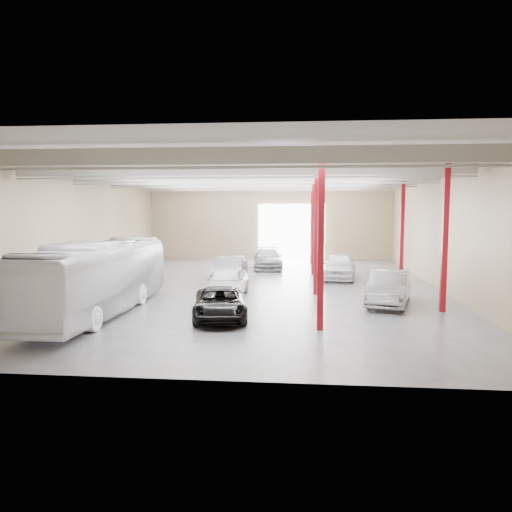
% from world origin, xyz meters
% --- Properties ---
extents(depot_shell, '(22.12, 32.12, 7.06)m').
position_xyz_m(depot_shell, '(0.13, 0.48, 4.98)').
color(depot_shell, '#47464B').
rests_on(depot_shell, ground).
extents(coach_bus, '(2.84, 11.77, 3.27)m').
position_xyz_m(coach_bus, '(-6.05, -8.00, 1.64)').
color(coach_bus, white).
rests_on(coach_bus, ground).
extents(black_sedan, '(2.97, 5.09, 1.33)m').
position_xyz_m(black_sedan, '(-0.41, -8.43, 0.67)').
color(black_sedan, black).
rests_on(black_sedan, ground).
extents(car_row_a, '(2.00, 4.81, 1.63)m').
position_xyz_m(car_row_a, '(-0.91, -3.23, 0.81)').
color(car_row_a, silver).
rests_on(car_row_a, ground).
extents(car_row_b, '(1.75, 4.95, 1.63)m').
position_xyz_m(car_row_b, '(-1.54, 1.97, 0.81)').
color(car_row_b, '#A8A7AC').
rests_on(car_row_b, ground).
extents(car_row_c, '(2.63, 5.52, 1.55)m').
position_xyz_m(car_row_c, '(0.37, 9.00, 0.78)').
color(car_row_c, slate).
rests_on(car_row_c, ground).
extents(car_right_near, '(3.01, 5.33, 1.66)m').
position_xyz_m(car_right_near, '(7.33, -4.55, 0.83)').
color(car_right_near, '#A5A5AA').
rests_on(car_right_near, ground).
extents(car_right_far, '(2.58, 5.18, 1.70)m').
position_xyz_m(car_right_far, '(5.52, 3.96, 0.85)').
color(car_right_far, white).
rests_on(car_right_far, ground).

